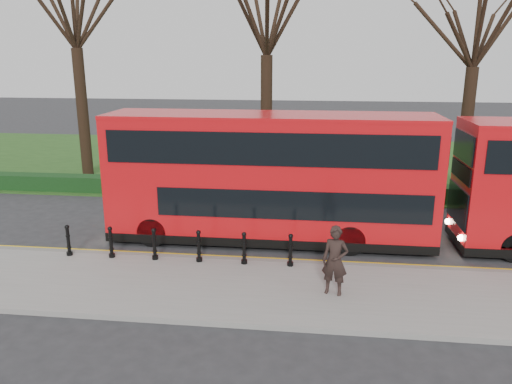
# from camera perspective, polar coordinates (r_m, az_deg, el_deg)

# --- Properties ---
(ground) EXTENTS (120.00, 120.00, 0.00)m
(ground) POSITION_cam_1_polar(r_m,az_deg,el_deg) (17.73, -8.58, -6.41)
(ground) COLOR #28282B
(ground) RESTS_ON ground
(pavement) EXTENTS (60.00, 4.00, 0.15)m
(pavement) POSITION_cam_1_polar(r_m,az_deg,el_deg) (15.07, -11.61, -10.30)
(pavement) COLOR gray
(pavement) RESTS_ON ground
(kerb) EXTENTS (60.00, 0.25, 0.16)m
(kerb) POSITION_cam_1_polar(r_m,az_deg,el_deg) (16.81, -9.49, -7.42)
(kerb) COLOR slate
(kerb) RESTS_ON ground
(grass_verge) EXTENTS (60.00, 18.00, 0.06)m
(grass_verge) POSITION_cam_1_polar(r_m,az_deg,el_deg) (31.85, -1.54, 3.59)
(grass_verge) COLOR #234818
(grass_verge) RESTS_ON ground
(hedge) EXTENTS (60.00, 0.90, 0.80)m
(hedge) POSITION_cam_1_polar(r_m,az_deg,el_deg) (23.90, -4.38, 0.47)
(hedge) COLOR black
(hedge) RESTS_ON ground
(yellow_line_outer) EXTENTS (60.00, 0.10, 0.01)m
(yellow_line_outer) POSITION_cam_1_polar(r_m,az_deg,el_deg) (17.10, -9.20, -7.25)
(yellow_line_outer) COLOR yellow
(yellow_line_outer) RESTS_ON ground
(yellow_line_inner) EXTENTS (60.00, 0.10, 0.01)m
(yellow_line_inner) POSITION_cam_1_polar(r_m,az_deg,el_deg) (17.28, -9.02, -7.00)
(yellow_line_inner) COLOR yellow
(yellow_line_inner) RESTS_ON ground
(tree_left) EXTENTS (8.03, 8.03, 12.55)m
(tree_left) POSITION_cam_1_polar(r_m,az_deg,el_deg) (28.85, -20.23, 19.66)
(tree_left) COLOR black
(tree_left) RESTS_ON ground
(tree_mid) EXTENTS (7.61, 7.61, 11.90)m
(tree_mid) POSITION_cam_1_polar(r_m,az_deg,el_deg) (26.06, 1.26, 20.03)
(tree_mid) COLOR black
(tree_mid) RESTS_ON ground
(tree_right) EXTENTS (6.97, 6.97, 10.89)m
(tree_right) POSITION_cam_1_polar(r_m,az_deg,el_deg) (26.94, 23.98, 17.05)
(tree_right) COLOR black
(tree_right) RESTS_ON ground
(bollard_row) EXTENTS (7.44, 0.15, 1.00)m
(bollard_row) POSITION_cam_1_polar(r_m,az_deg,el_deg) (16.22, -9.07, -6.07)
(bollard_row) COLOR black
(bollard_row) RESTS_ON pavement
(bus_lead) EXTENTS (11.48, 2.64, 4.57)m
(bus_lead) POSITION_cam_1_polar(r_m,az_deg,el_deg) (17.72, 1.60, 1.57)
(bus_lead) COLOR red
(bus_lead) RESTS_ON ground
(pedestrian) EXTENTS (0.80, 0.62, 1.95)m
(pedestrian) POSITION_cam_1_polar(r_m,az_deg,el_deg) (13.86, 9.02, -7.76)
(pedestrian) COLOR black
(pedestrian) RESTS_ON pavement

